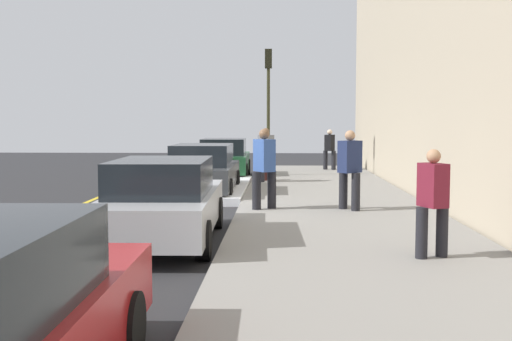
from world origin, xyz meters
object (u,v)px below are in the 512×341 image
pedestrian_grey_coat (266,153)px  traffic_light_pole (268,91)px  pedestrian_navy_coat (350,168)px  parked_car_silver (164,201)px  parked_car_charcoal (203,170)px  pedestrian_black_coat (330,148)px  pedestrian_blue_coat (264,166)px  pedestrian_burgundy_coat (433,200)px  parked_car_green (224,158)px  rolling_suitcase (266,172)px

pedestrian_grey_coat → traffic_light_pole: (2.58, -0.03, 2.19)m
pedestrian_navy_coat → pedestrian_grey_coat: (6.61, 2.06, -0.01)m
parked_car_silver → pedestrian_navy_coat: size_ratio=2.65×
parked_car_charcoal → pedestrian_black_coat: pedestrian_black_coat is taller
pedestrian_blue_coat → pedestrian_burgundy_coat: 5.74m
parked_car_charcoal → parked_car_green: bearing=-1.0°
parked_car_green → rolling_suitcase: bearing=-146.2°
pedestrian_navy_coat → pedestrian_black_coat: bearing=-2.3°
pedestrian_blue_coat → pedestrian_burgundy_coat: (-5.10, -2.62, -0.12)m
parked_car_silver → pedestrian_navy_coat: pedestrian_navy_coat is taller
parked_car_charcoal → pedestrian_blue_coat: 4.13m
parked_car_green → rolling_suitcase: (-2.48, -1.66, -0.31)m
parked_car_charcoal → pedestrian_burgundy_coat: (-8.77, -4.48, 0.26)m
parked_car_silver → pedestrian_burgundy_coat: size_ratio=2.97×
parked_car_silver → pedestrian_grey_coat: bearing=-9.3°
parked_car_silver → rolling_suitcase: (10.38, -1.62, -0.31)m
pedestrian_blue_coat → rolling_suitcase: bearing=0.8°
parked_car_green → pedestrian_burgundy_coat: pedestrian_burgundy_coat is taller
pedestrian_black_coat → traffic_light_pole: bearing=137.7°
traffic_light_pole → rolling_suitcase: 3.54m
parked_car_charcoal → traffic_light_pole: 6.27m
parked_car_green → rolling_suitcase: 3.01m
pedestrian_navy_coat → pedestrian_burgundy_coat: bearing=-172.5°
parked_car_green → pedestrian_blue_coat: size_ratio=2.38×
pedestrian_black_coat → pedestrian_grey_coat: bearing=154.5°
parked_car_charcoal → pedestrian_burgundy_coat: bearing=-152.9°
pedestrian_grey_coat → rolling_suitcase: bearing=-0.3°
parked_car_green → traffic_light_pole: traffic_light_pole is taller
pedestrian_grey_coat → pedestrian_black_coat: bearing=-25.5°
pedestrian_black_coat → pedestrian_blue_coat: bearing=168.4°
parked_car_charcoal → pedestrian_blue_coat: bearing=-153.1°
pedestrian_black_coat → rolling_suitcase: size_ratio=1.76×
pedestrian_burgundy_coat → pedestrian_grey_coat: size_ratio=0.90×
traffic_light_pole → pedestrian_grey_coat: bearing=179.2°
parked_car_green → pedestrian_grey_coat: 3.41m
pedestrian_burgundy_coat → pedestrian_grey_coat: 11.96m
pedestrian_navy_coat → traffic_light_pole: (9.18, 2.02, 2.17)m
traffic_light_pole → parked_car_green: bearing=77.4°
parked_car_charcoal → rolling_suitcase: parked_car_charcoal is taller
pedestrian_black_coat → pedestrian_grey_coat: (-5.33, 2.55, 0.06)m
parked_car_charcoal → pedestrian_grey_coat: size_ratio=2.50×
parked_car_silver → pedestrian_black_coat: 15.81m
parked_car_silver → pedestrian_burgundy_coat: bearing=-111.7°
pedestrian_grey_coat → parked_car_green: bearing=29.3°
parked_car_green → pedestrian_grey_coat: pedestrian_grey_coat is taller
parked_car_charcoal → traffic_light_pole: bearing=-18.2°
pedestrian_navy_coat → pedestrian_grey_coat: 6.92m
pedestrian_burgundy_coat → traffic_light_pole: (14.22, 2.69, 2.28)m
pedestrian_blue_coat → pedestrian_grey_coat: 6.54m
rolling_suitcase → pedestrian_black_coat: bearing=-27.6°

